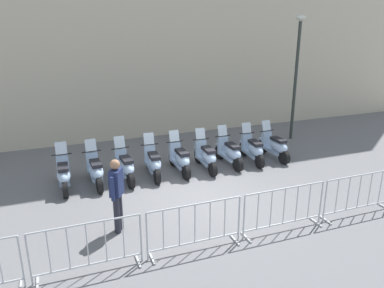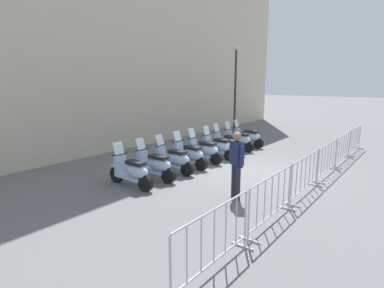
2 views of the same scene
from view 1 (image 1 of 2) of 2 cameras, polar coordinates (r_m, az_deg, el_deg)
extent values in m
plane|color=slate|center=(10.29, 1.52, -8.03)|extent=(120.00, 120.00, 0.00)
cylinder|color=black|center=(11.86, -18.93, -4.13)|extent=(0.15, 0.48, 0.48)
cylinder|color=black|center=(10.72, -18.73, -6.53)|extent=(0.15, 0.48, 0.48)
cube|color=#A8C1E0|center=(11.27, -18.85, -5.08)|extent=(0.31, 0.88, 0.10)
ellipsoid|color=#A8C1E0|center=(10.92, -18.94, -4.48)|extent=(0.38, 0.85, 0.40)
cube|color=black|center=(10.87, -19.06, -3.35)|extent=(0.30, 0.61, 0.10)
cube|color=#A8C1E0|center=(11.58, -19.06, -3.04)|extent=(0.34, 0.15, 0.60)
cylinder|color=black|center=(11.47, -19.23, -1.50)|extent=(0.56, 0.05, 0.04)
cube|color=silver|center=(11.46, -19.33, -0.58)|extent=(0.32, 0.15, 0.35)
cube|color=#A8C1E0|center=(11.77, -19.06, -2.91)|extent=(0.21, 0.33, 0.06)
cylinder|color=black|center=(11.87, -14.96, -3.73)|extent=(0.16, 0.48, 0.48)
cylinder|color=black|center=(10.73, -13.90, -6.03)|extent=(0.16, 0.48, 0.48)
cube|color=#A8C1E0|center=(11.28, -14.48, -4.64)|extent=(0.31, 0.88, 0.10)
ellipsoid|color=#A8C1E0|center=(10.94, -14.33, -4.01)|extent=(0.39, 0.85, 0.40)
cube|color=black|center=(10.88, -14.45, -2.88)|extent=(0.30, 0.61, 0.10)
cube|color=#A8C1E0|center=(11.58, -14.94, -2.63)|extent=(0.34, 0.15, 0.60)
cylinder|color=black|center=(11.47, -15.07, -1.08)|extent=(0.56, 0.05, 0.04)
cube|color=silver|center=(11.47, -15.18, -0.16)|extent=(0.32, 0.15, 0.35)
cube|color=#A8C1E0|center=(11.77, -15.07, -2.51)|extent=(0.21, 0.33, 0.06)
cylinder|color=black|center=(11.96, -10.92, -3.25)|extent=(0.17, 0.49, 0.48)
cylinder|color=black|center=(10.84, -9.30, -5.45)|extent=(0.17, 0.49, 0.48)
cube|color=#A8C1E0|center=(11.38, -10.16, -4.11)|extent=(0.33, 0.88, 0.10)
ellipsoid|color=#A8C1E0|center=(11.04, -9.86, -3.47)|extent=(0.41, 0.86, 0.40)
cube|color=black|center=(10.99, -9.96, -2.35)|extent=(0.31, 0.61, 0.10)
cube|color=#A8C1E0|center=(11.68, -10.79, -2.14)|extent=(0.35, 0.16, 0.60)
cylinder|color=black|center=(11.57, -10.88, -0.61)|extent=(0.56, 0.07, 0.04)
cube|color=silver|center=(11.56, -11.00, 0.31)|extent=(0.33, 0.16, 0.35)
cube|color=#A8C1E0|center=(11.86, -11.00, -2.04)|extent=(0.22, 0.33, 0.06)
cylinder|color=black|center=(12.15, -6.58, -2.67)|extent=(0.17, 0.49, 0.48)
cylinder|color=black|center=(11.03, -5.32, -4.88)|extent=(0.17, 0.49, 0.48)
cube|color=#A8C1E0|center=(11.57, -5.99, -3.54)|extent=(0.34, 0.89, 0.10)
ellipsoid|color=#A8C1E0|center=(11.23, -5.74, -2.91)|extent=(0.42, 0.86, 0.40)
cube|color=black|center=(11.18, -5.81, -1.80)|extent=(0.32, 0.62, 0.10)
cube|color=#A8C1E0|center=(11.88, -6.46, -1.58)|extent=(0.35, 0.16, 0.60)
cylinder|color=black|center=(11.77, -6.52, -0.07)|extent=(0.56, 0.07, 0.04)
cube|color=silver|center=(11.76, -6.60, 0.83)|extent=(0.33, 0.16, 0.35)
cube|color=#A8C1E0|center=(12.06, -6.63, -1.48)|extent=(0.22, 0.33, 0.06)
cylinder|color=black|center=(12.36, -2.89, -2.21)|extent=(0.14, 0.48, 0.48)
cylinder|color=black|center=(11.27, -0.89, -4.26)|extent=(0.14, 0.48, 0.48)
cube|color=#A8C1E0|center=(11.80, -1.94, -3.01)|extent=(0.28, 0.87, 0.10)
ellipsoid|color=#A8C1E0|center=(11.47, -1.49, -2.36)|extent=(0.36, 0.84, 0.40)
cube|color=black|center=(11.42, -1.55, -1.28)|extent=(0.28, 0.60, 0.10)
cube|color=#A8C1E0|center=(12.09, -2.63, -1.12)|extent=(0.34, 0.14, 0.60)
cylinder|color=black|center=(11.99, -2.66, 0.37)|extent=(0.56, 0.04, 0.04)
cube|color=silver|center=(11.98, -2.75, 1.26)|extent=(0.32, 0.14, 0.35)
cube|color=#A8C1E0|center=(12.27, -2.91, -1.03)|extent=(0.20, 0.32, 0.06)
cylinder|color=black|center=(12.59, 1.02, -1.80)|extent=(0.16, 0.49, 0.48)
cylinder|color=black|center=(11.51, 3.16, -3.80)|extent=(0.16, 0.49, 0.48)
cube|color=#A8C1E0|center=(12.03, 2.05, -2.58)|extent=(0.31, 0.88, 0.10)
ellipsoid|color=#A8C1E0|center=(11.71, 2.55, -1.94)|extent=(0.39, 0.85, 0.40)
cube|color=black|center=(11.66, 2.51, -0.87)|extent=(0.30, 0.61, 0.10)
cube|color=#A8C1E0|center=(12.32, 1.33, -0.73)|extent=(0.35, 0.15, 0.60)
cylinder|color=black|center=(12.22, 1.34, 0.74)|extent=(0.56, 0.06, 0.04)
cube|color=silver|center=(12.21, 1.26, 1.61)|extent=(0.33, 0.15, 0.35)
cube|color=#A8C1E0|center=(12.50, 1.03, -0.64)|extent=(0.21, 0.33, 0.06)
cylinder|color=black|center=(12.96, 4.26, -1.25)|extent=(0.15, 0.48, 0.48)
cylinder|color=black|center=(11.95, 7.00, -3.07)|extent=(0.15, 0.48, 0.48)
cube|color=#A8C1E0|center=(12.44, 5.58, -1.95)|extent=(0.31, 0.88, 0.10)
ellipsoid|color=#A8C1E0|center=(12.13, 6.24, -1.30)|extent=(0.39, 0.85, 0.40)
cube|color=black|center=(12.08, 6.21, -0.27)|extent=(0.30, 0.61, 0.10)
cube|color=#A8C1E0|center=(12.71, 4.68, -0.19)|extent=(0.34, 0.15, 0.60)
cylinder|color=black|center=(12.61, 4.72, 1.24)|extent=(0.56, 0.05, 0.04)
cube|color=silver|center=(12.60, 4.64, 2.08)|extent=(0.32, 0.15, 0.35)
cube|color=#A8C1E0|center=(12.88, 4.29, -0.12)|extent=(0.21, 0.33, 0.06)
cylinder|color=black|center=(13.37, 7.88, -0.76)|extent=(0.18, 0.49, 0.48)
cylinder|color=black|center=(12.33, 10.26, -2.55)|extent=(0.18, 0.49, 0.48)
cube|color=#A8C1E0|center=(12.83, 9.03, -1.45)|extent=(0.35, 0.89, 0.10)
ellipsoid|color=#A8C1E0|center=(12.52, 9.63, -0.83)|extent=(0.43, 0.87, 0.40)
cube|color=black|center=(12.47, 9.62, 0.17)|extent=(0.33, 0.62, 0.10)
cube|color=#A8C1E0|center=(13.11, 8.27, 0.27)|extent=(0.35, 0.17, 0.60)
cylinder|color=black|center=(13.02, 8.34, 1.65)|extent=(0.56, 0.08, 0.04)
cube|color=silver|center=(13.01, 8.28, 2.47)|extent=(0.33, 0.17, 0.35)
cube|color=#A8C1E0|center=(13.29, 7.93, 0.34)|extent=(0.23, 0.34, 0.06)
cylinder|color=black|center=(13.76, 10.71, -0.36)|extent=(0.16, 0.49, 0.48)
cylinder|color=black|center=(12.83, 13.85, -1.96)|extent=(0.16, 0.49, 0.48)
cube|color=#A8C1E0|center=(13.28, 12.24, -0.97)|extent=(0.32, 0.88, 0.10)
ellipsoid|color=#A8C1E0|center=(12.99, 13.03, -0.34)|extent=(0.40, 0.86, 0.40)
cube|color=black|center=(12.95, 13.01, 0.63)|extent=(0.31, 0.61, 0.10)
cube|color=#A8C1E0|center=(13.52, 11.23, 0.66)|extent=(0.35, 0.16, 0.60)
cylinder|color=black|center=(13.43, 11.32, 2.00)|extent=(0.56, 0.06, 0.04)
cube|color=silver|center=(13.42, 11.24, 2.79)|extent=(0.33, 0.16, 0.35)
cube|color=#A8C1E0|center=(13.68, 10.77, 0.71)|extent=(0.22, 0.33, 0.06)
cube|color=#B2B5B7|center=(7.81, -24.62, -19.16)|extent=(0.05, 0.44, 0.04)
cylinder|color=#B2B5B7|center=(7.52, -24.51, -16.01)|extent=(0.04, 0.04, 1.05)
cylinder|color=#B2B5B7|center=(7.52, -27.24, -15.64)|extent=(0.02, 0.02, 0.87)
cube|color=#B2B5B7|center=(7.78, -22.45, -18.98)|extent=(0.05, 0.44, 0.04)
cube|color=#B2B5B7|center=(7.86, -8.22, -17.22)|extent=(0.05, 0.44, 0.04)
cylinder|color=#B2B5B7|center=(7.51, -23.57, -15.94)|extent=(0.04, 0.04, 1.05)
cylinder|color=#B2B5B7|center=(7.59, -7.78, -14.01)|extent=(0.04, 0.04, 1.05)
cylinder|color=#B2B5B7|center=(7.21, -15.95, -11.61)|extent=(2.02, 0.06, 0.04)
cylinder|color=#B2B5B7|center=(7.67, -15.37, -17.27)|extent=(2.02, 0.06, 0.04)
cylinder|color=#B2B5B7|center=(7.44, -20.99, -15.11)|extent=(0.02, 0.02, 0.87)
cylinder|color=#B2B5B7|center=(7.43, -18.32, -14.83)|extent=(0.02, 0.02, 0.87)
cylinder|color=#B2B5B7|center=(7.43, -15.66, -14.52)|extent=(0.02, 0.02, 0.87)
cylinder|color=#B2B5B7|center=(7.45, -13.01, -14.19)|extent=(0.02, 0.02, 0.87)
cylinder|color=#B2B5B7|center=(7.49, -10.39, -13.82)|extent=(0.02, 0.02, 0.87)
cube|color=#B2B5B7|center=(7.90, -6.14, -16.88)|extent=(0.05, 0.44, 0.04)
cube|color=#B2B5B7|center=(8.46, 6.50, -14.30)|extent=(0.05, 0.44, 0.04)
cylinder|color=#B2B5B7|center=(7.61, -6.88, -13.87)|extent=(0.04, 0.04, 1.05)
cylinder|color=#B2B5B7|center=(8.23, 7.14, -11.21)|extent=(0.04, 0.04, 1.05)
cylinder|color=#B2B5B7|center=(7.61, 0.45, -9.18)|extent=(2.02, 0.06, 0.04)
cylinder|color=#B2B5B7|center=(8.05, 0.44, -14.69)|extent=(2.02, 0.06, 0.04)
cylinder|color=#B2B5B7|center=(7.63, -4.39, -12.88)|extent=(0.02, 0.02, 0.87)
cylinder|color=#B2B5B7|center=(7.72, -1.94, -12.45)|extent=(0.02, 0.02, 0.87)
cylinder|color=#B2B5B7|center=(7.82, 0.45, -12.01)|extent=(0.02, 0.02, 0.87)
cylinder|color=#B2B5B7|center=(7.93, 2.76, -11.57)|extent=(0.02, 0.02, 0.87)
cylinder|color=#B2B5B7|center=(8.05, 5.00, -11.11)|extent=(0.02, 0.02, 0.87)
cube|color=#B2B5B7|center=(8.58, 8.23, -13.89)|extent=(0.05, 0.44, 0.04)
cube|color=#B2B5B7|center=(9.52, 18.29, -11.22)|extent=(0.05, 0.44, 0.04)
cylinder|color=#B2B5B7|center=(8.28, 7.89, -11.05)|extent=(0.04, 0.04, 1.05)
cylinder|color=#B2B5B7|center=(9.34, 18.99, -8.40)|extent=(0.04, 0.04, 1.05)
cylinder|color=#B2B5B7|center=(8.54, 14.06, -6.57)|extent=(2.02, 0.06, 0.04)
cylinder|color=#B2B5B7|center=(8.93, 13.63, -11.65)|extent=(2.02, 0.06, 0.04)
cylinder|color=#B2B5B7|center=(8.39, 9.97, -10.05)|extent=(0.02, 0.02, 0.87)
cylinder|color=#B2B5B7|center=(8.55, 11.95, -9.61)|extent=(0.02, 0.02, 0.87)
cylinder|color=#B2B5B7|center=(8.73, 13.84, -9.17)|extent=(0.02, 0.02, 0.87)
cylinder|color=#B2B5B7|center=(8.91, 15.65, -8.74)|extent=(0.02, 0.02, 0.87)
cylinder|color=#B2B5B7|center=(9.10, 17.39, -8.32)|extent=(0.02, 0.02, 0.87)
cube|color=#B2B5B7|center=(9.68, 19.62, -10.84)|extent=(0.05, 0.44, 0.04)
cube|color=#B2B5B7|center=(10.90, 27.23, -8.53)|extent=(0.05, 0.44, 0.04)
cylinder|color=#B2B5B7|center=(9.41, 19.56, -8.25)|extent=(0.04, 0.04, 1.05)
cylinder|color=#B2B5B7|center=(9.85, 24.42, -4.31)|extent=(2.02, 0.06, 0.04)
cylinder|color=#B2B5B7|center=(10.20, 23.78, -8.84)|extent=(2.02, 0.06, 0.04)
cylinder|color=#B2B5B7|center=(9.58, 21.18, -7.37)|extent=(0.02, 0.02, 0.87)
cylinder|color=#B2B5B7|center=(9.79, 22.67, -6.98)|extent=(0.02, 0.02, 0.87)
cylinder|color=#B2B5B7|center=(10.02, 24.09, -6.61)|extent=(0.02, 0.02, 0.87)
cylinder|color=#B2B5B7|center=(10.25, 25.45, -6.25)|extent=(0.02, 0.02, 0.87)
cylinder|color=#B2B5B7|center=(10.48, 26.75, -5.91)|extent=(0.02, 0.02, 0.87)
cylinder|color=#2D332D|center=(15.27, 15.44, 9.00)|extent=(0.12, 0.12, 4.54)
ellipsoid|color=silver|center=(15.10, 16.23, 17.98)|extent=(0.36, 0.36, 0.20)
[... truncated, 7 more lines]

